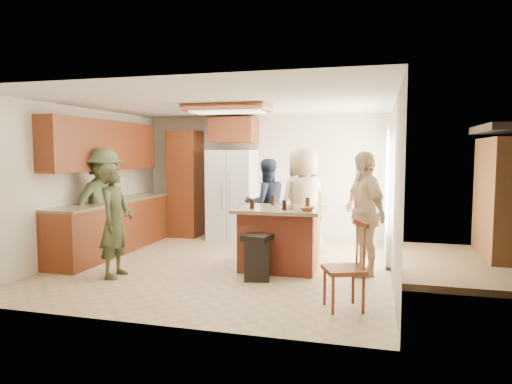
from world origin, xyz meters
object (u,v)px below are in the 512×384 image
(spindle_chair, at_px, (346,269))
(refrigerator, at_px, (232,195))
(person_front_left, at_px, (115,221))
(person_behind_left, at_px, (266,204))
(person_counter, at_px, (103,203))
(person_side_right, at_px, (364,213))
(kitchen_island, at_px, (280,238))
(trash_bin, at_px, (257,257))
(person_behind_right, at_px, (304,203))

(spindle_chair, bearing_deg, refrigerator, 124.56)
(person_front_left, height_order, refrigerator, refrigerator)
(person_behind_left, height_order, person_counter, person_counter)
(person_side_right, xyz_separation_m, kitchen_island, (-1.22, -0.02, -0.41))
(person_front_left, xyz_separation_m, trash_bin, (1.97, 0.38, -0.48))
(refrigerator, bearing_deg, person_behind_left, -38.46)
(person_side_right, bearing_deg, refrigerator, -157.16)
(person_behind_right, bearing_deg, trash_bin, 32.06)
(person_counter, xyz_separation_m, spindle_chair, (4.03, -1.46, -0.47))
(person_behind_left, distance_m, trash_bin, 2.13)
(refrigerator, distance_m, kitchen_island, 2.55)
(person_behind_left, bearing_deg, refrigerator, -70.77)
(refrigerator, bearing_deg, person_behind_right, -38.28)
(person_front_left, xyz_separation_m, person_side_right, (3.38, 1.04, 0.09))
(person_behind_left, xyz_separation_m, person_counter, (-2.40, -1.48, 0.10))
(person_behind_right, bearing_deg, person_counter, -26.50)
(refrigerator, xyz_separation_m, spindle_chair, (2.50, -3.63, -0.45))
(person_front_left, xyz_separation_m, spindle_chair, (3.24, -0.53, -0.35))
(person_behind_right, distance_m, trash_bin, 1.60)
(person_side_right, relative_size, kitchen_island, 1.39)
(person_behind_left, relative_size, person_counter, 0.89)
(person_behind_left, bearing_deg, person_counter, -0.69)
(person_counter, bearing_deg, refrigerator, -21.86)
(person_side_right, relative_size, trash_bin, 2.82)
(person_front_left, distance_m, person_side_right, 3.54)
(person_behind_left, xyz_separation_m, refrigerator, (-0.87, 0.69, 0.08))
(person_behind_left, relative_size, refrigerator, 0.91)
(person_behind_left, relative_size, trash_bin, 2.61)
(kitchen_island, bearing_deg, spindle_chair, -55.18)
(person_front_left, bearing_deg, spindle_chair, -103.64)
(person_behind_right, relative_size, refrigerator, 1.03)
(kitchen_island, relative_size, trash_bin, 2.03)
(person_behind_left, relative_size, spindle_chair, 1.65)
(person_side_right, distance_m, trash_bin, 1.66)
(spindle_chair, bearing_deg, trash_bin, 144.42)
(person_front_left, bearing_deg, person_behind_right, -57.44)
(person_front_left, bearing_deg, person_behind_left, -38.04)
(person_behind_left, relative_size, person_side_right, 0.92)
(refrigerator, bearing_deg, person_front_left, -103.31)
(person_front_left, distance_m, person_behind_right, 2.99)
(person_front_left, relative_size, person_behind_right, 0.87)
(person_behind_left, xyz_separation_m, kitchen_island, (0.55, -1.39, -0.35))
(person_behind_right, relative_size, person_side_right, 1.04)
(person_side_right, distance_m, person_counter, 4.18)
(refrigerator, xyz_separation_m, kitchen_island, (1.42, -2.08, -0.43))
(refrigerator, bearing_deg, person_counter, -125.19)
(refrigerator, bearing_deg, person_side_right, -37.95)
(kitchen_island, bearing_deg, refrigerator, 124.38)
(person_counter, height_order, refrigerator, person_counter)
(person_behind_right, height_order, trash_bin, person_behind_right)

